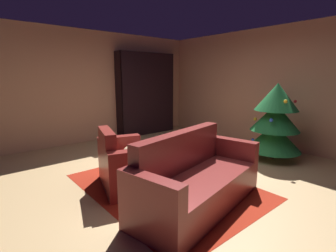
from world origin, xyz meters
TOP-DOWN VIEW (x-y plane):
  - ground_plane at (0.00, 0.00)m, footprint 7.44×7.44m
  - wall_back at (0.00, 2.87)m, footprint 6.32×0.06m
  - wall_left at (-3.13, 0.00)m, footprint 0.06×5.79m
  - area_rug at (0.20, -0.46)m, footprint 2.75×2.00m
  - bookshelf_unit at (-2.89, 1.49)m, footprint 0.33×1.74m
  - armchair_red at (-0.20, -0.92)m, footprint 1.16×0.94m
  - couch_red at (0.85, -0.49)m, footprint 1.15×2.10m
  - coffee_table at (0.30, -0.50)m, footprint 0.64×0.64m
  - book_stack_on_table at (0.35, -0.48)m, footprint 0.20×0.19m
  - bottle_on_table at (0.47, -0.53)m, footprint 0.06×0.06m
  - decorated_tree at (0.58, 1.99)m, footprint 1.03×1.03m

SIDE VIEW (x-z plane):
  - ground_plane at x=0.00m, z-range 0.00..0.00m
  - area_rug at x=0.20m, z-range 0.00..0.01m
  - couch_red at x=0.85m, z-range -0.15..0.77m
  - armchair_red at x=-0.20m, z-range -0.12..0.76m
  - coffee_table at x=0.30m, z-range 0.17..0.60m
  - book_stack_on_table at x=0.35m, z-range 0.44..0.58m
  - bottle_on_table at x=0.47m, z-range 0.41..0.64m
  - decorated_tree at x=0.58m, z-range 0.03..1.52m
  - bookshelf_unit at x=-2.89m, z-range 0.01..2.25m
  - wall_back at x=0.00m, z-range 0.00..2.71m
  - wall_left at x=-3.13m, z-range 0.00..2.71m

